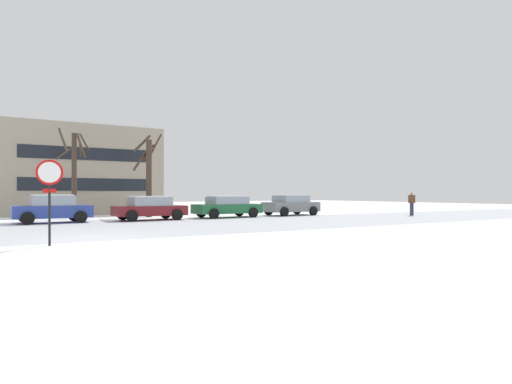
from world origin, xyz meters
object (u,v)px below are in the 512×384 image
at_px(parked_car_gray, 291,205).
at_px(pedestrian_crossing, 412,202).
at_px(parked_car_maroon, 150,208).
at_px(stop_sign, 50,185).
at_px(parked_car_blue, 52,209).
at_px(parked_car_green, 227,206).

bearing_deg(parked_car_gray, pedestrian_crossing, -33.15).
height_order(parked_car_gray, pedestrian_crossing, pedestrian_crossing).
relative_size(parked_car_maroon, pedestrian_crossing, 2.48).
relative_size(parked_car_maroon, parked_car_gray, 1.03).
bearing_deg(stop_sign, parked_car_gray, 33.05).
bearing_deg(parked_car_maroon, pedestrian_crossing, -14.28).
xyz_separation_m(parked_car_maroon, parked_car_gray, (10.28, 0.22, 0.03)).
relative_size(parked_car_gray, pedestrian_crossing, 2.41).
bearing_deg(pedestrian_crossing, stop_sign, -165.49).
distance_m(stop_sign, parked_car_gray, 19.81).
distance_m(parked_car_blue, parked_car_green, 10.28).
xyz_separation_m(stop_sign, parked_car_blue, (1.16, 10.90, -1.05)).
distance_m(parked_car_blue, parked_car_maroon, 5.15).
bearing_deg(pedestrian_crossing, parked_car_blue, 168.07).
bearing_deg(parked_car_gray, parked_car_blue, 179.58).
relative_size(parked_car_green, parked_car_gray, 1.11).
xyz_separation_m(stop_sign, parked_car_maroon, (6.30, 10.56, -1.09)).
bearing_deg(pedestrian_crossing, parked_car_gray, 146.85).
relative_size(parked_car_blue, pedestrian_crossing, 2.33).
height_order(stop_sign, parked_car_gray, stop_sign).
distance_m(parked_car_maroon, parked_car_green, 5.14).
bearing_deg(stop_sign, pedestrian_crossing, 14.51).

